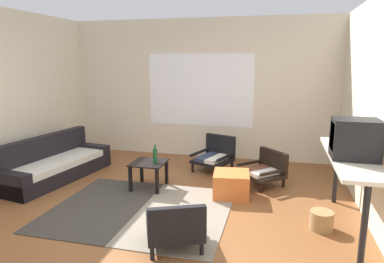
% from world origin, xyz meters
% --- Properties ---
extents(ground_plane, '(7.80, 7.80, 0.00)m').
position_xyz_m(ground_plane, '(0.00, 0.00, 0.00)').
color(ground_plane, brown).
extents(far_wall_with_window, '(5.60, 0.13, 2.70)m').
position_xyz_m(far_wall_with_window, '(0.00, 3.06, 1.35)').
color(far_wall_with_window, beige).
rests_on(far_wall_with_window, ground).
extents(area_rug, '(2.27, 1.90, 0.01)m').
position_xyz_m(area_rug, '(-0.16, 0.27, 0.01)').
color(area_rug, '#38332D').
rests_on(area_rug, ground).
extents(couch, '(0.98, 2.03, 0.69)m').
position_xyz_m(couch, '(-2.01, 1.07, 0.22)').
color(couch, black).
rests_on(couch, ground).
extents(coffee_table, '(0.49, 0.51, 0.41)m').
position_xyz_m(coffee_table, '(-0.34, 1.04, 0.32)').
color(coffee_table, black).
rests_on(coffee_table, ground).
extents(armchair_by_window, '(0.75, 0.77, 0.60)m').
position_xyz_m(armchair_by_window, '(0.46, 2.18, 0.27)').
color(armchair_by_window, black).
rests_on(armchair_by_window, ground).
extents(armchair_striped_foreground, '(0.74, 0.73, 0.54)m').
position_xyz_m(armchair_striped_foreground, '(0.56, -0.52, 0.25)').
color(armchair_striped_foreground, black).
rests_on(armchair_striped_foreground, ground).
extents(armchair_corner, '(0.79, 0.79, 0.53)m').
position_xyz_m(armchair_corner, '(1.36, 1.65, 0.25)').
color(armchair_corner, black).
rests_on(armchair_corner, ground).
extents(ottoman_orange, '(0.55, 0.55, 0.35)m').
position_xyz_m(ottoman_orange, '(0.91, 1.04, 0.17)').
color(ottoman_orange, '#D1662D').
rests_on(ottoman_orange, ground).
extents(console_shelf, '(0.46, 1.77, 0.89)m').
position_xyz_m(console_shelf, '(2.31, 0.34, 0.80)').
color(console_shelf, beige).
rests_on(console_shelf, ground).
extents(crt_television, '(0.46, 0.38, 0.42)m').
position_xyz_m(crt_television, '(2.31, 0.21, 1.10)').
color(crt_television, black).
rests_on(crt_television, console_shelf).
extents(clay_vase, '(0.20, 0.20, 0.27)m').
position_xyz_m(clay_vase, '(2.31, 0.78, 0.99)').
color(clay_vase, '#935B38').
rests_on(clay_vase, console_shelf).
extents(glass_bottle, '(0.07, 0.07, 0.27)m').
position_xyz_m(glass_bottle, '(-0.23, 1.04, 0.52)').
color(glass_bottle, '#194723').
rests_on(glass_bottle, coffee_table).
extents(wicker_basket, '(0.26, 0.26, 0.22)m').
position_xyz_m(wicker_basket, '(2.06, 0.30, 0.11)').
color(wicker_basket, '#9E7A4C').
rests_on(wicker_basket, ground).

